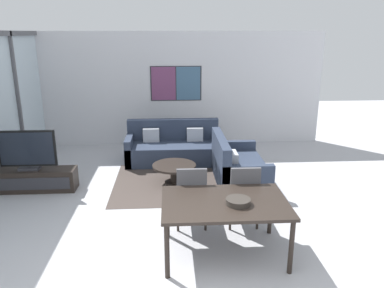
{
  "coord_description": "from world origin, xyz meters",
  "views": [
    {
      "loc": [
        -0.1,
        -3.22,
        2.77
      ],
      "look_at": [
        0.26,
        2.85,
        0.95
      ],
      "focal_mm": 35.0,
      "sensor_mm": 36.0,
      "label": 1
    }
  ],
  "objects": [
    {
      "name": "coffee_table",
      "position": [
        -0.04,
        3.44,
        0.28
      ],
      "size": [
        0.82,
        0.82,
        0.37
      ],
      "color": "black",
      "rests_on": "ground_plane"
    },
    {
      "name": "wall_back",
      "position": [
        0.0,
        6.14,
        1.4
      ],
      "size": [
        7.5,
        0.09,
        2.8
      ],
      "color": "silver",
      "rests_on": "ground_plane"
    },
    {
      "name": "sofa_side",
      "position": [
        1.13,
        3.43,
        0.28
      ],
      "size": [
        0.91,
        1.62,
        0.89
      ],
      "rotation": [
        0.0,
        0.0,
        1.57
      ],
      "color": "#2D384C",
      "rests_on": "ground_plane"
    },
    {
      "name": "dining_chair_left",
      "position": [
        0.19,
        1.74,
        0.53
      ],
      "size": [
        0.46,
        0.46,
        0.96
      ],
      "color": "#4C4C51",
      "rests_on": "ground_plane"
    },
    {
      "name": "dining_chair_centre",
      "position": [
        0.94,
        1.73,
        0.53
      ],
      "size": [
        0.46,
        0.46,
        0.96
      ],
      "color": "#4C4C51",
      "rests_on": "ground_plane"
    },
    {
      "name": "fruit_bowl",
      "position": [
        0.72,
        0.93,
        0.78
      ],
      "size": [
        0.31,
        0.31,
        0.07
      ],
      "color": "#332D28",
      "rests_on": "dining_table"
    },
    {
      "name": "television",
      "position": [
        -2.64,
        3.26,
        0.76
      ],
      "size": [
        1.0,
        0.2,
        0.72
      ],
      "color": "#2D2D33",
      "rests_on": "tv_console"
    },
    {
      "name": "tv_console",
      "position": [
        -2.64,
        3.25,
        0.2
      ],
      "size": [
        1.6,
        0.4,
        0.4
      ],
      "color": "black",
      "rests_on": "ground_plane"
    },
    {
      "name": "sofa_main",
      "position": [
        -0.04,
        4.75,
        0.28
      ],
      "size": [
        2.06,
        0.91,
        0.89
      ],
      "color": "#2D384C",
      "rests_on": "ground_plane"
    },
    {
      "name": "dining_table",
      "position": [
        0.57,
        1.03,
        0.67
      ],
      "size": [
        1.58,
        1.06,
        0.74
      ],
      "color": "black",
      "rests_on": "ground_plane"
    },
    {
      "name": "area_rug",
      "position": [
        -0.04,
        3.44,
        0.0
      ],
      "size": [
        2.28,
        2.12,
        0.01
      ],
      "color": "#473D38",
      "rests_on": "ground_plane"
    }
  ]
}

